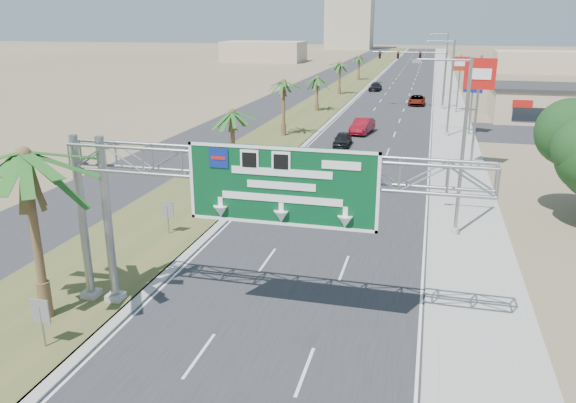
% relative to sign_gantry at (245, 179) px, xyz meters
% --- Properties ---
extents(road, '(12.00, 300.00, 0.02)m').
position_rel_sign_gantry_xyz_m(road, '(1.06, 100.07, -6.05)').
color(road, '#28282B').
rests_on(road, ground).
extents(sidewalk_right, '(4.00, 300.00, 0.10)m').
position_rel_sign_gantry_xyz_m(sidewalk_right, '(9.56, 100.07, -6.01)').
color(sidewalk_right, '#9E9B93').
rests_on(sidewalk_right, ground).
extents(median_grass, '(7.00, 300.00, 0.12)m').
position_rel_sign_gantry_xyz_m(median_grass, '(-8.94, 100.07, -6.00)').
color(median_grass, '#465525').
rests_on(median_grass, ground).
extents(opposing_road, '(8.00, 300.00, 0.02)m').
position_rel_sign_gantry_xyz_m(opposing_road, '(-15.94, 100.07, -6.05)').
color(opposing_road, '#28282B').
rests_on(opposing_road, ground).
extents(sign_gantry, '(16.75, 1.24, 7.50)m').
position_rel_sign_gantry_xyz_m(sign_gantry, '(0.00, 0.00, 0.00)').
color(sign_gantry, gray).
rests_on(sign_gantry, ground).
extents(palm_near, '(5.70, 5.70, 8.35)m').
position_rel_sign_gantry_xyz_m(palm_near, '(-8.14, -1.93, 0.87)').
color(palm_near, brown).
rests_on(palm_near, ground).
extents(palm_row_b, '(3.99, 3.99, 5.95)m').
position_rel_sign_gantry_xyz_m(palm_row_b, '(-8.44, 22.07, -1.16)').
color(palm_row_b, brown).
rests_on(palm_row_b, ground).
extents(palm_row_c, '(3.99, 3.99, 6.75)m').
position_rel_sign_gantry_xyz_m(palm_row_c, '(-8.44, 38.07, -0.39)').
color(palm_row_c, brown).
rests_on(palm_row_c, ground).
extents(palm_row_d, '(3.99, 3.99, 5.45)m').
position_rel_sign_gantry_xyz_m(palm_row_d, '(-8.44, 56.07, -1.64)').
color(palm_row_d, brown).
rests_on(palm_row_d, ground).
extents(palm_row_e, '(3.99, 3.99, 6.15)m').
position_rel_sign_gantry_xyz_m(palm_row_e, '(-8.44, 75.07, -0.97)').
color(palm_row_e, brown).
rests_on(palm_row_e, ground).
extents(palm_row_f, '(3.99, 3.99, 5.75)m').
position_rel_sign_gantry_xyz_m(palm_row_f, '(-8.44, 100.07, -1.35)').
color(palm_row_f, brown).
rests_on(palm_row_f, ground).
extents(streetlight_near, '(3.27, 0.44, 10.00)m').
position_rel_sign_gantry_xyz_m(streetlight_near, '(8.36, 12.07, -1.36)').
color(streetlight_near, gray).
rests_on(streetlight_near, ground).
extents(streetlight_mid, '(3.27, 0.44, 10.00)m').
position_rel_sign_gantry_xyz_m(streetlight_mid, '(8.36, 42.07, -1.36)').
color(streetlight_mid, gray).
rests_on(streetlight_mid, ground).
extents(streetlight_far, '(3.27, 0.44, 10.00)m').
position_rel_sign_gantry_xyz_m(streetlight_far, '(8.36, 78.07, -1.36)').
color(streetlight_far, gray).
rests_on(streetlight_far, ground).
extents(signal_mast, '(10.28, 0.71, 8.00)m').
position_rel_sign_gantry_xyz_m(signal_mast, '(6.23, 62.05, -1.21)').
color(signal_mast, gray).
rests_on(signal_mast, ground).
extents(store_building, '(18.00, 10.00, 4.00)m').
position_rel_sign_gantry_xyz_m(store_building, '(23.06, 56.07, -4.06)').
color(store_building, tan).
rests_on(store_building, ground).
extents(median_signback_a, '(0.75, 0.08, 2.08)m').
position_rel_sign_gantry_xyz_m(median_signback_a, '(-6.74, -3.93, -4.61)').
color(median_signback_a, gray).
rests_on(median_signback_a, ground).
extents(median_signback_b, '(0.75, 0.08, 2.08)m').
position_rel_sign_gantry_xyz_m(median_signback_b, '(-7.44, 8.07, -4.61)').
color(median_signback_b, gray).
rests_on(median_signback_b, ground).
extents(tower_distant, '(20.00, 16.00, 35.00)m').
position_rel_sign_gantry_xyz_m(tower_distant, '(-30.94, 240.07, 11.44)').
color(tower_distant, '#B7AB8B').
rests_on(tower_distant, ground).
extents(building_distant_left, '(24.00, 14.00, 6.00)m').
position_rel_sign_gantry_xyz_m(building_distant_left, '(-43.94, 150.07, -3.06)').
color(building_distant_left, tan).
rests_on(building_distant_left, ground).
extents(building_distant_right, '(20.00, 12.00, 5.00)m').
position_rel_sign_gantry_xyz_m(building_distant_right, '(31.06, 130.07, -3.56)').
color(building_distant_right, tan).
rests_on(building_distant_right, ground).
extents(car_left_lane, '(1.64, 3.94, 1.33)m').
position_rel_sign_gantry_xyz_m(car_left_lane, '(-1.54, 34.76, -5.39)').
color(car_left_lane, black).
rests_on(car_left_lane, ground).
extents(car_mid_lane, '(2.41, 5.19, 1.65)m').
position_rel_sign_gantry_xyz_m(car_mid_lane, '(-0.44, 41.68, -5.23)').
color(car_mid_lane, maroon).
rests_on(car_mid_lane, ground).
extents(car_right_lane, '(2.33, 5.02, 1.39)m').
position_rel_sign_gantry_xyz_m(car_right_lane, '(4.64, 65.75, -5.36)').
color(car_right_lane, gray).
rests_on(car_right_lane, ground).
extents(car_far, '(2.16, 4.76, 1.35)m').
position_rel_sign_gantry_xyz_m(car_far, '(-3.11, 82.17, -5.38)').
color(car_far, black).
rests_on(car_far, ground).
extents(pole_sign_red_near, '(2.42, 0.61, 9.27)m').
position_rel_sign_gantry_xyz_m(pole_sign_red_near, '(10.24, 27.69, 1.25)').
color(pole_sign_red_near, gray).
rests_on(pole_sign_red_near, ground).
extents(pole_sign_blue, '(1.96, 1.06, 7.79)m').
position_rel_sign_gantry_xyz_m(pole_sign_blue, '(10.87, 43.49, -0.28)').
color(pole_sign_blue, gray).
rests_on(pole_sign_blue, ground).
extents(pole_sign_red_far, '(2.22, 0.55, 7.59)m').
position_rel_sign_gantry_xyz_m(pole_sign_red_far, '(10.06, 59.36, -0.10)').
color(pole_sign_red_far, gray).
rests_on(pole_sign_red_far, ground).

